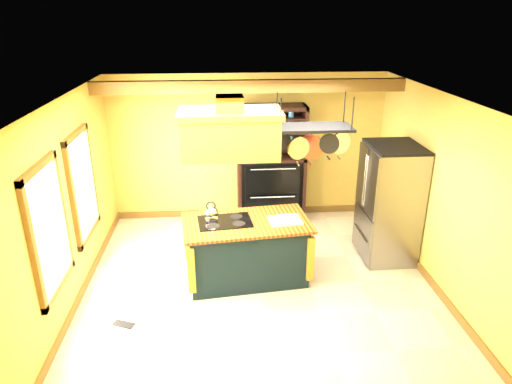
{
  "coord_description": "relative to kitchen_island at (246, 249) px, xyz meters",
  "views": [
    {
      "loc": [
        -0.49,
        -5.62,
        3.71
      ],
      "look_at": [
        -0.02,
        0.3,
        1.34
      ],
      "focal_mm": 32.0,
      "sensor_mm": 36.0,
      "label": 1
    }
  ],
  "objects": [
    {
      "name": "floor",
      "position": [
        0.17,
        -0.23,
        -0.47
      ],
      "size": [
        5.0,
        5.0,
        0.0
      ],
      "primitive_type": "plane",
      "color": "beige",
      "rests_on": "ground"
    },
    {
      "name": "ceiling",
      "position": [
        0.17,
        -0.23,
        2.23
      ],
      "size": [
        5.0,
        5.0,
        0.0
      ],
      "primitive_type": "plane",
      "rotation": [
        3.14,
        0.0,
        0.0
      ],
      "color": "white",
      "rests_on": "wall_back"
    },
    {
      "name": "wall_back",
      "position": [
        0.17,
        2.27,
        0.88
      ],
      "size": [
        5.0,
        0.02,
        2.7
      ],
      "primitive_type": "cube",
      "color": "gold",
      "rests_on": "floor"
    },
    {
      "name": "wall_front",
      "position": [
        0.17,
        -2.73,
        0.88
      ],
      "size": [
        5.0,
        0.02,
        2.7
      ],
      "primitive_type": "cube",
      "color": "gold",
      "rests_on": "floor"
    },
    {
      "name": "wall_left",
      "position": [
        -2.33,
        -0.23,
        0.88
      ],
      "size": [
        0.02,
        5.0,
        2.7
      ],
      "primitive_type": "cube",
      "color": "gold",
      "rests_on": "floor"
    },
    {
      "name": "wall_right",
      "position": [
        2.67,
        -0.23,
        0.88
      ],
      "size": [
        0.02,
        5.0,
        2.7
      ],
      "primitive_type": "cube",
      "color": "gold",
      "rests_on": "floor"
    },
    {
      "name": "ceiling_beam",
      "position": [
        0.17,
        1.47,
        2.12
      ],
      "size": [
        5.0,
        0.15,
        0.2
      ],
      "primitive_type": "cube",
      "color": "brown",
      "rests_on": "ceiling"
    },
    {
      "name": "window_near",
      "position": [
        -2.3,
        -1.03,
        0.93
      ],
      "size": [
        0.06,
        1.06,
        1.56
      ],
      "color": "brown",
      "rests_on": "wall_left"
    },
    {
      "name": "window_far",
      "position": [
        -2.3,
        0.37,
        0.93
      ],
      "size": [
        0.06,
        1.06,
        1.56
      ],
      "color": "brown",
      "rests_on": "wall_left"
    },
    {
      "name": "kitchen_island",
      "position": [
        0.0,
        0.0,
        0.0
      ],
      "size": [
        1.89,
        1.19,
        1.11
      ],
      "rotation": [
        0.0,
        0.0,
        0.11
      ],
      "color": "black",
      "rests_on": "floor"
    },
    {
      "name": "range_hood",
      "position": [
        -0.2,
        -0.0,
        1.77
      ],
      "size": [
        1.35,
        0.76,
        0.8
      ],
      "color": "#AE892B",
      "rests_on": "ceiling"
    },
    {
      "name": "pot_rack",
      "position": [
        0.91,
        0.01,
        1.69
      ],
      "size": [
        1.11,
        0.51,
        0.91
      ],
      "color": "black",
      "rests_on": "ceiling"
    },
    {
      "name": "refrigerator",
      "position": [
        2.26,
        0.49,
        0.41
      ],
      "size": [
        0.78,
        0.93,
        1.81
      ],
      "color": "gray",
      "rests_on": "floor"
    },
    {
      "name": "hutch",
      "position": [
        0.58,
        2.03,
        0.38
      ],
      "size": [
        1.23,
        0.56,
        2.18
      ],
      "color": "black",
      "rests_on": "floor"
    },
    {
      "name": "floor_register",
      "position": [
        -1.62,
        -0.98,
        -0.46
      ],
      "size": [
        0.3,
        0.22,
        0.01
      ],
      "primitive_type": "cube",
      "rotation": [
        0.0,
        0.0,
        -0.39
      ],
      "color": "black",
      "rests_on": "floor"
    }
  ]
}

